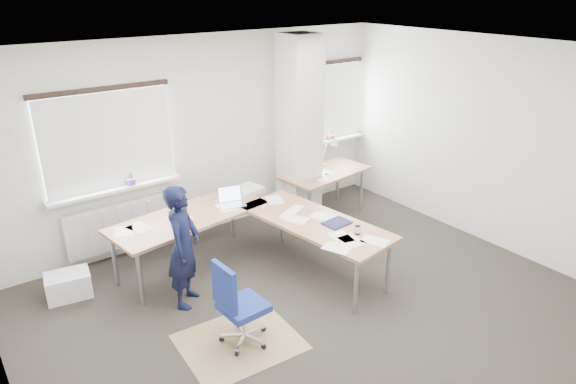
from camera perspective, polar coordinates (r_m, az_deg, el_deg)
ground at (r=5.97m, az=2.76°, el=-12.65°), size 6.00×6.00×0.00m
room_shell at (r=5.61m, az=1.62°, el=4.97°), size 6.04×5.04×2.82m
floor_mat at (r=5.50m, az=-5.41°, el=-16.25°), size 1.22×1.05×0.01m
white_crate at (r=6.59m, az=-23.21°, el=-9.49°), size 0.54×0.42×0.29m
desk_main at (r=6.38m, az=-3.80°, el=-3.03°), size 2.74×2.63×0.96m
desk_side at (r=7.87m, az=4.13°, el=1.97°), size 1.48×0.87×1.22m
task_chair at (r=5.34m, az=-5.23°, el=-14.04°), size 0.52×0.51×0.96m
person at (r=5.80m, az=-11.55°, el=-5.94°), size 0.61×0.62×1.44m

